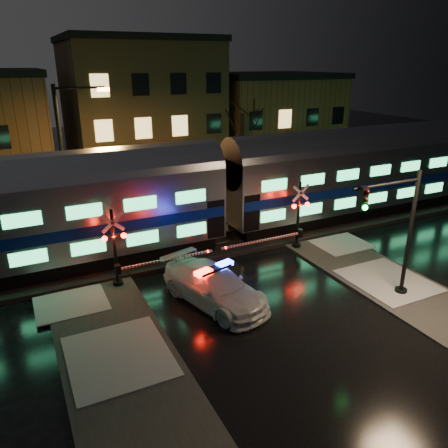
# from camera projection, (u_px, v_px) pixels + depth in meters

# --- Properties ---
(ground) EXTENTS (120.00, 120.00, 0.00)m
(ground) POSITION_uv_depth(u_px,v_px,m) (239.00, 285.00, 20.87)
(ground) COLOR black
(ground) RESTS_ON ground
(ballast) EXTENTS (90.00, 4.20, 0.24)m
(ballast) POSITION_uv_depth(u_px,v_px,m) (198.00, 245.00, 25.03)
(ballast) COLOR black
(ballast) RESTS_ON ground
(sidewalk_left) EXTENTS (4.00, 20.00, 0.12)m
(sidewalk_left) POSITION_uv_depth(u_px,v_px,m) (142.00, 415.00, 13.12)
(sidewalk_left) COLOR #2D2D2D
(sidewalk_left) RESTS_ON ground
(sidewalk_right) EXTENTS (4.00, 20.00, 0.12)m
(sidewalk_right) POSITION_uv_depth(u_px,v_px,m) (441.00, 312.00, 18.49)
(sidewalk_right) COLOR #2D2D2D
(sidewalk_right) RESTS_ON ground
(building_mid) EXTENTS (12.00, 11.00, 11.50)m
(building_mid) POSITION_uv_depth(u_px,v_px,m) (141.00, 113.00, 38.60)
(building_mid) COLOR brown
(building_mid) RESTS_ON ground
(building_right) EXTENTS (12.00, 10.00, 8.50)m
(building_right) POSITION_uv_depth(u_px,v_px,m) (268.00, 122.00, 44.08)
(building_right) COLOR brown
(building_right) RESTS_ON ground
(train) EXTENTS (51.00, 3.12, 5.92)m
(train) POSITION_uv_depth(u_px,v_px,m) (222.00, 187.00, 24.51)
(train) COLOR black
(train) RESTS_ON ballast
(police_car) EXTENTS (3.68, 5.95, 1.78)m
(police_car) POSITION_uv_depth(u_px,v_px,m) (214.00, 286.00, 19.06)
(police_car) COLOR silver
(police_car) RESTS_ON ground
(crossing_signal_right) EXTENTS (5.52, 0.64, 3.91)m
(crossing_signal_right) POSITION_uv_depth(u_px,v_px,m) (293.00, 223.00, 24.14)
(crossing_signal_right) COLOR black
(crossing_signal_right) RESTS_ON ground
(crossing_signal_left) EXTENTS (5.43, 0.64, 3.84)m
(crossing_signal_left) POSITION_uv_depth(u_px,v_px,m) (124.00, 255.00, 20.23)
(crossing_signal_left) COLOR black
(crossing_signal_left) RESTS_ON ground
(traffic_light) EXTENTS (3.77, 0.69, 5.83)m
(traffic_light) POSITION_uv_depth(u_px,v_px,m) (395.00, 235.00, 18.52)
(traffic_light) COLOR black
(traffic_light) RESTS_ON ground
(streetlight) EXTENTS (2.98, 0.31, 8.92)m
(streetlight) POSITION_uv_depth(u_px,v_px,m) (68.00, 155.00, 24.15)
(streetlight) COLOR black
(streetlight) RESTS_ON ground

